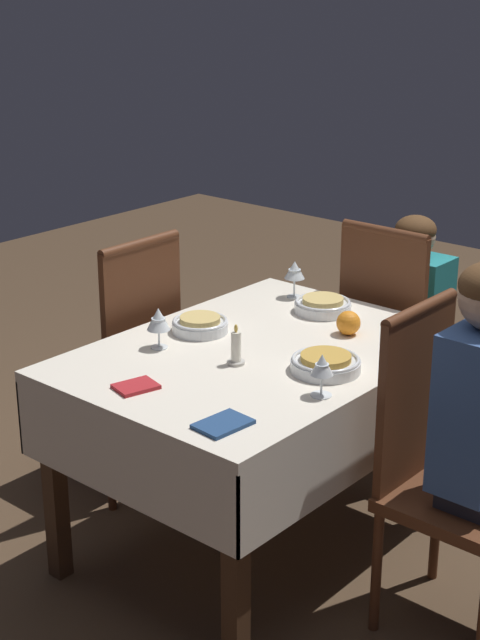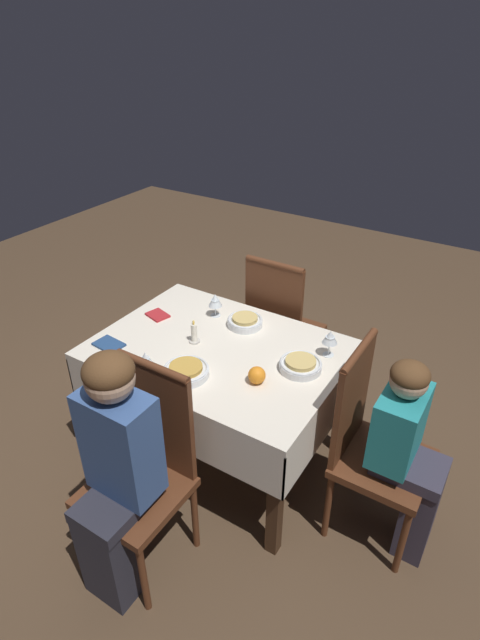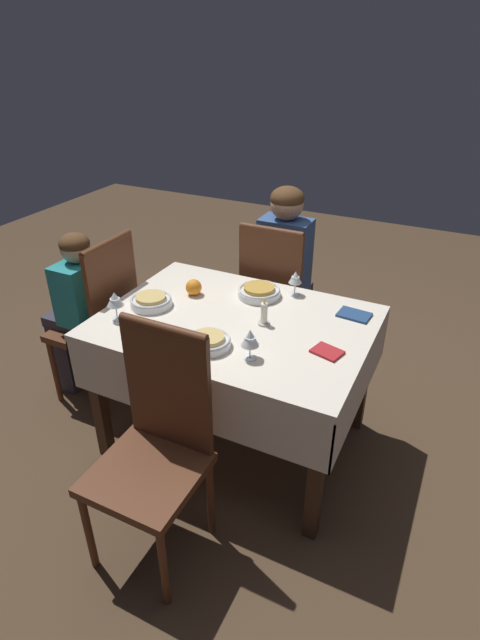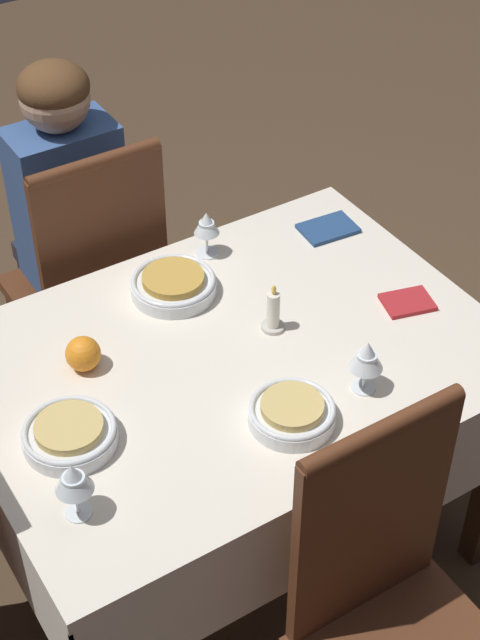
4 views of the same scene
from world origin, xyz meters
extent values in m
plane|color=#4C3826|center=(0.00, 0.00, 0.00)|extent=(8.00, 8.00, 0.00)
cube|color=silver|center=(0.00, 0.00, 0.73)|extent=(1.27, 0.93, 0.04)
cube|color=silver|center=(0.00, 0.46, 0.59)|extent=(1.27, 0.01, 0.25)
cube|color=silver|center=(0.00, -0.46, 0.59)|extent=(1.27, 0.01, 0.25)
cube|color=silver|center=(0.63, 0.00, 0.59)|extent=(0.01, 0.93, 0.25)
cube|color=silver|center=(-0.63, 0.00, 0.59)|extent=(0.01, 0.93, 0.25)
cube|color=#3D2616|center=(0.57, 0.39, 0.36)|extent=(0.06, 0.06, 0.71)
cube|color=#3D2616|center=(-0.57, 0.39, 0.36)|extent=(0.06, 0.06, 0.71)
cube|color=#3D2616|center=(0.57, -0.39, 0.36)|extent=(0.06, 0.06, 0.71)
cube|color=#3D2616|center=(-0.57, -0.39, 0.36)|extent=(0.06, 0.06, 0.71)
cube|color=#562D19|center=(-0.06, 0.75, 0.44)|extent=(0.41, 0.41, 0.04)
cube|color=#562D19|center=(-0.06, 0.56, 0.73)|extent=(0.38, 0.03, 0.55)
cylinder|color=#562D19|center=(-0.06, 0.56, 1.01)|extent=(0.37, 0.04, 0.04)
cylinder|color=#562D19|center=(0.12, 0.57, 0.21)|extent=(0.03, 0.03, 0.42)
cylinder|color=#562D19|center=(-0.24, 0.57, 0.21)|extent=(0.03, 0.03, 0.42)
cube|color=#562D19|center=(-0.93, 0.01, 0.44)|extent=(0.41, 0.41, 0.04)
cube|color=#562D19|center=(-0.74, 0.01, 0.73)|extent=(0.03, 0.38, 0.55)
cylinder|color=#562D19|center=(-0.74, 0.01, 1.01)|extent=(0.04, 0.37, 0.04)
cylinder|color=#562D19|center=(-1.11, 0.19, 0.21)|extent=(0.03, 0.03, 0.42)
cylinder|color=#562D19|center=(-1.11, -0.17, 0.21)|extent=(0.03, 0.03, 0.42)
cylinder|color=#562D19|center=(-0.75, 0.19, 0.21)|extent=(0.03, 0.03, 0.42)
cylinder|color=#562D19|center=(-0.75, -0.17, 0.21)|extent=(0.03, 0.03, 0.42)
cube|color=#562D19|center=(-0.01, -0.75, 0.44)|extent=(0.41, 0.41, 0.04)
cube|color=#562D19|center=(-0.01, -0.56, 0.73)|extent=(0.38, 0.03, 0.55)
cylinder|color=#562D19|center=(-0.01, -0.56, 1.01)|extent=(0.37, 0.04, 0.04)
cylinder|color=#562D19|center=(-0.19, -0.93, 0.21)|extent=(0.03, 0.03, 0.42)
cylinder|color=#562D19|center=(0.17, -0.93, 0.21)|extent=(0.03, 0.03, 0.42)
cylinder|color=#562D19|center=(-0.19, -0.57, 0.21)|extent=(0.03, 0.03, 0.42)
cylinder|color=#562D19|center=(0.17, -0.57, 0.21)|extent=(0.03, 0.03, 0.42)
cube|color=#383342|center=(-1.13, 0.01, 0.23)|extent=(0.14, 0.22, 0.46)
cube|color=#383342|center=(-1.04, 0.01, 0.49)|extent=(0.31, 0.24, 0.06)
cube|color=teal|center=(-0.96, 0.01, 0.69)|extent=(0.18, 0.30, 0.35)
sphere|color=#D6A884|center=(-0.96, 0.01, 0.94)|extent=(0.16, 0.16, 0.16)
ellipsoid|color=brown|center=(-0.96, 0.01, 0.97)|extent=(0.16, 0.16, 0.11)
cylinder|color=silver|center=(0.00, 0.28, 0.77)|extent=(0.22, 0.22, 0.04)
torus|color=silver|center=(0.00, 0.28, 0.79)|extent=(0.22, 0.22, 0.01)
cylinder|color=gold|center=(0.00, 0.28, 0.80)|extent=(0.16, 0.16, 0.02)
cylinder|color=white|center=(0.16, 0.37, 0.75)|extent=(0.06, 0.06, 0.00)
cylinder|color=white|center=(0.16, 0.37, 0.79)|extent=(0.01, 0.01, 0.06)
cone|color=white|center=(0.16, 0.37, 0.85)|extent=(0.07, 0.07, 0.06)
cylinder|color=white|center=(0.16, 0.37, 0.84)|extent=(0.04, 0.04, 0.03)
cylinder|color=silver|center=(-0.44, -0.06, 0.77)|extent=(0.21, 0.21, 0.04)
torus|color=silver|center=(-0.44, -0.06, 0.79)|extent=(0.20, 0.20, 0.01)
cylinder|color=tan|center=(-0.44, -0.06, 0.80)|extent=(0.15, 0.15, 0.02)
cylinder|color=white|center=(-0.51, -0.24, 0.75)|extent=(0.06, 0.06, 0.00)
cylinder|color=white|center=(-0.51, -0.24, 0.79)|extent=(0.01, 0.01, 0.07)
cone|color=white|center=(-0.51, -0.24, 0.86)|extent=(0.08, 0.08, 0.07)
cylinder|color=white|center=(-0.51, -0.24, 0.85)|extent=(0.05, 0.05, 0.03)
cylinder|color=silver|center=(0.00, -0.26, 0.77)|extent=(0.20, 0.20, 0.04)
torus|color=silver|center=(0.00, -0.26, 0.79)|extent=(0.19, 0.19, 0.01)
cylinder|color=tan|center=(0.00, -0.26, 0.80)|extent=(0.14, 0.14, 0.02)
cylinder|color=white|center=(0.20, -0.26, 0.75)|extent=(0.06, 0.06, 0.00)
cylinder|color=white|center=(0.20, -0.26, 0.79)|extent=(0.01, 0.01, 0.06)
cone|color=white|center=(0.20, -0.26, 0.85)|extent=(0.08, 0.08, 0.07)
cylinder|color=white|center=(0.20, -0.26, 0.84)|extent=(0.05, 0.05, 0.03)
cylinder|color=beige|center=(0.14, 0.02, 0.76)|extent=(0.06, 0.06, 0.01)
cylinder|color=white|center=(0.14, 0.02, 0.81)|extent=(0.03, 0.03, 0.10)
ellipsoid|color=#F9C64C|center=(0.14, 0.02, 0.87)|extent=(0.01, 0.01, 0.03)
sphere|color=orange|center=(-0.31, 0.14, 0.79)|extent=(0.08, 0.08, 0.08)
cube|color=navy|center=(0.50, 0.29, 0.76)|extent=(0.16, 0.12, 0.01)
cube|color=#AD2328|center=(0.48, -0.08, 0.76)|extent=(0.14, 0.12, 0.01)
camera|label=1|loc=(2.32, 1.91, 1.96)|focal=55.00mm
camera|label=2|loc=(-1.23, 1.75, 2.21)|focal=28.00mm
camera|label=3|loc=(0.93, -1.84, 1.94)|focal=28.00mm
camera|label=4|loc=(-0.90, -1.47, 2.33)|focal=55.00mm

